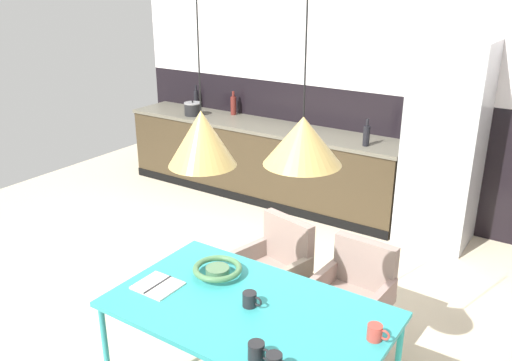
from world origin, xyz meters
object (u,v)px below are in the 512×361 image
fruit_bowl (217,269)px  pendant_lamp_over_table_far (303,140)px  armchair_near_window (277,259)px  mug_glass_clear (375,333)px  refrigerator_column (444,145)px  bottle_vinegar_dark (196,99)px  dining_table (249,314)px  open_book (158,286)px  cooking_pot (193,109)px  bottle_spice_small (233,105)px  pendant_lamp_over_table_near (202,138)px  armchair_by_stool (356,284)px  mug_dark_espresso (250,299)px  bottle_wine_green (366,135)px  mug_short_terracotta (257,352)px

fruit_bowl → pendant_lamp_over_table_far: (0.67, -0.18, 0.99)m
armchair_near_window → mug_glass_clear: size_ratio=6.81×
refrigerator_column → bottle_vinegar_dark: 3.27m
dining_table → refrigerator_column: bearing=85.5°
open_book → cooking_pot: (-2.22, 2.99, 0.21)m
dining_table → bottle_spice_small: bearing=127.1°
cooking_pot → pendant_lamp_over_table_near: (2.49, -2.84, 0.72)m
refrigerator_column → armchair_near_window: size_ratio=2.42×
armchair_by_stool → mug_glass_clear: mug_glass_clear is taller
dining_table → mug_dark_espresso: 0.09m
dining_table → pendant_lamp_over_table_near: bearing=176.0°
bottle_wine_green → dining_table: bearing=-79.9°
dining_table → mug_dark_espresso: bearing=94.2°
bottle_wine_green → fruit_bowl: bearing=-86.9°
armchair_near_window → pendant_lamp_over_table_near: pendant_lamp_over_table_near is taller
armchair_near_window → armchair_by_stool: bearing=-164.8°
pendant_lamp_over_table_far → armchair_by_stool: bearing=93.7°
bottle_spice_small → cooking_pot: bearing=-142.5°
cooking_pot → bottle_wine_green: bottle_wine_green is taller
pendant_lamp_over_table_far → fruit_bowl: bearing=164.7°
dining_table → mug_dark_espresso: mug_dark_espresso is taller
armchair_by_stool → bottle_vinegar_dark: 4.01m
fruit_bowl → bottle_vinegar_dark: 4.04m
armchair_near_window → bottle_spice_small: (-2.02, 2.24, 0.50)m
cooking_pot → bottle_vinegar_dark: bottle_vinegar_dark is taller
bottle_spice_small → bottle_vinegar_dark: (-0.63, 0.03, 0.00)m
fruit_bowl → open_book: 0.38m
mug_glass_clear → mug_dark_espresso: same height
refrigerator_column → mug_dark_espresso: refrigerator_column is taller
bottle_spice_small → bottle_wine_green: (1.90, -0.33, -0.01)m
refrigerator_column → open_book: 3.21m
armchair_near_window → pendant_lamp_over_table_far: bearing=139.8°
mug_short_terracotta → bottle_spice_small: 4.43m
bottle_spice_small → dining_table: bearing=-52.9°
bottle_wine_green → bottle_vinegar_dark: 2.55m
mug_glass_clear → bottle_spice_small: 4.36m
fruit_bowl → mug_short_terracotta: (0.64, -0.52, 0.01)m
armchair_by_stool → bottle_spice_small: (-2.65, 2.22, 0.51)m
mug_glass_clear → bottle_vinegar_dark: bearing=140.4°
bottle_vinegar_dark → pendant_lamp_over_table_near: 4.24m
cooking_pot → bottle_wine_green: size_ratio=0.76×
armchair_by_stool → pendant_lamp_over_table_near: 1.61m
dining_table → armchair_near_window: 1.02m
dining_table → open_book: open_book is taller
mug_short_terracotta → bottle_vinegar_dark: size_ratio=0.43×
refrigerator_column → pendant_lamp_over_table_far: 3.08m
open_book → dining_table: bearing=12.1°
armchair_by_stool → fruit_bowl: fruit_bowl is taller
cooking_pot → pendant_lamp_over_table_far: 4.31m
pendant_lamp_over_table_near → refrigerator_column: bearing=79.5°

